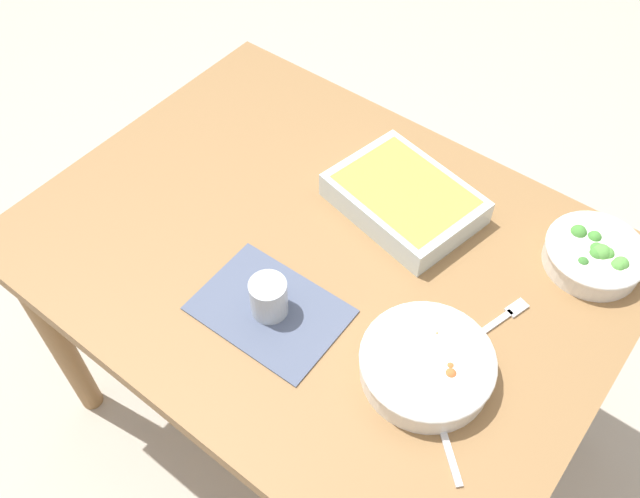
# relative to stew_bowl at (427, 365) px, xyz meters

# --- Properties ---
(ground_plane) EXTENTS (6.00, 6.00, 0.00)m
(ground_plane) POSITION_rel_stew_bowl_xyz_m (-0.32, 0.11, -0.77)
(ground_plane) COLOR #B2A899
(dining_table) EXTENTS (1.20, 0.90, 0.74)m
(dining_table) POSITION_rel_stew_bowl_xyz_m (-0.32, 0.11, -0.12)
(dining_table) COLOR olive
(dining_table) RESTS_ON ground_plane
(placemat) EXTENTS (0.28, 0.21, 0.00)m
(placemat) POSITION_rel_stew_bowl_xyz_m (-0.31, -0.07, -0.03)
(placemat) COLOR #4C5670
(placemat) RESTS_ON dining_table
(stew_bowl) EXTENTS (0.24, 0.24, 0.06)m
(stew_bowl) POSITION_rel_stew_bowl_xyz_m (0.00, 0.00, 0.00)
(stew_bowl) COLOR white
(stew_bowl) RESTS_ON dining_table
(broccoli_bowl) EXTENTS (0.20, 0.20, 0.07)m
(broccoli_bowl) POSITION_rel_stew_bowl_xyz_m (0.13, 0.42, -0.00)
(broccoli_bowl) COLOR white
(broccoli_bowl) RESTS_ON dining_table
(baking_dish) EXTENTS (0.34, 0.28, 0.06)m
(baking_dish) POSITION_rel_stew_bowl_xyz_m (-0.25, 0.31, 0.00)
(baking_dish) COLOR silver
(baking_dish) RESTS_ON dining_table
(drink_cup) EXTENTS (0.07, 0.07, 0.08)m
(drink_cup) POSITION_rel_stew_bowl_xyz_m (-0.31, -0.07, 0.01)
(drink_cup) COLOR #B2BCC6
(drink_cup) RESTS_ON dining_table
(spoon_by_stew) EXTENTS (0.14, 0.13, 0.01)m
(spoon_by_stew) POSITION_rel_stew_bowl_xyz_m (0.07, -0.06, -0.03)
(spoon_by_stew) COLOR silver
(spoon_by_stew) RESTS_ON dining_table
(fork_on_table) EXTENTS (0.07, 0.17, 0.01)m
(fork_on_table) POSITION_rel_stew_bowl_xyz_m (0.05, 0.18, -0.03)
(fork_on_table) COLOR silver
(fork_on_table) RESTS_ON dining_table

